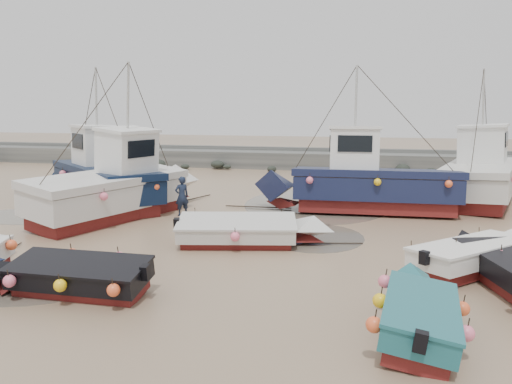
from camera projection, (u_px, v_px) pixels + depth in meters
The scene contains 15 objects.
ground at pixel (181, 256), 15.24m from camera, with size 120.00×120.00×0.00m, color #A18363.
seawall at pixel (291, 160), 36.26m from camera, with size 60.00×4.92×1.50m.
puddle_a at pixel (29, 280), 13.15m from camera, with size 4.34×4.34×0.01m, color #635B4D.
puddle_b at pixel (316, 237), 17.44m from camera, with size 3.35×3.35×0.01m, color #635B4D.
puddle_c at pixel (23, 216), 20.69m from camera, with size 4.59×4.59×0.01m, color #635B4D.
puddle_d at pixel (317, 204), 23.29m from camera, with size 6.73×6.73×0.01m, color #635B4D.
dinghy_2 at pixel (417, 307), 10.02m from camera, with size 2.05×5.21×1.43m.
dinghy_3 at pixel (482, 251), 13.90m from camera, with size 4.90×4.72×1.43m.
dinghy_4 at pixel (68, 271), 12.21m from camera, with size 5.71×1.85×1.43m.
dinghy_5 at pixel (248, 228), 16.48m from camera, with size 6.17×2.71×1.43m.
cabin_boat_0 at pixel (100, 176), 22.89m from camera, with size 8.76×7.68×6.22m.
cabin_boat_1 at pixel (120, 185), 20.35m from camera, with size 4.97×9.61×6.22m.
cabin_boat_2 at pixel (361, 181), 21.34m from camera, with size 10.12×3.18×6.22m.
cabin_boat_3 at pixel (483, 174), 23.73m from camera, with size 5.23×10.04×6.22m.
person at pixel (182, 215), 20.89m from camera, with size 0.60×0.39×1.65m, color #161F34.
Camera 1 is at (5.43, -13.82, 4.56)m, focal length 35.00 mm.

